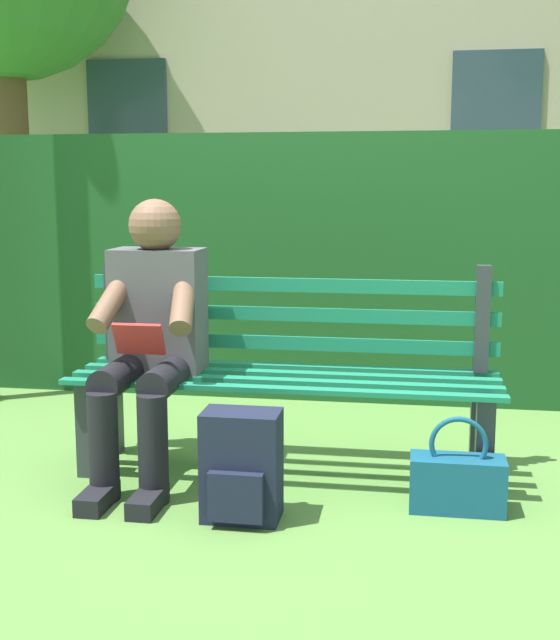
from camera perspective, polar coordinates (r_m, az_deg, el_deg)
name	(u,v)px	position (r m, az deg, el deg)	size (l,w,h in m)	color
ground	(284,473)	(3.57, 0.26, -10.56)	(60.00, 60.00, 0.00)	#517F38
park_bench	(287,369)	(3.52, 0.46, -3.38)	(1.79, 0.47, 0.88)	#2D3338
person_seated	(150,333)	(3.45, -8.98, -0.90)	(0.44, 0.73, 1.16)	#4C4C51
hedge_backdrop	(383,257)	(4.93, 7.15, 4.38)	(5.22, 0.88, 1.63)	#19471E
backpack	(241,467)	(3.06, -2.68, -10.12)	(0.28, 0.25, 0.41)	#191E33
handbag	(457,481)	(3.23, 12.17, -10.83)	(0.35, 0.15, 0.37)	navy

